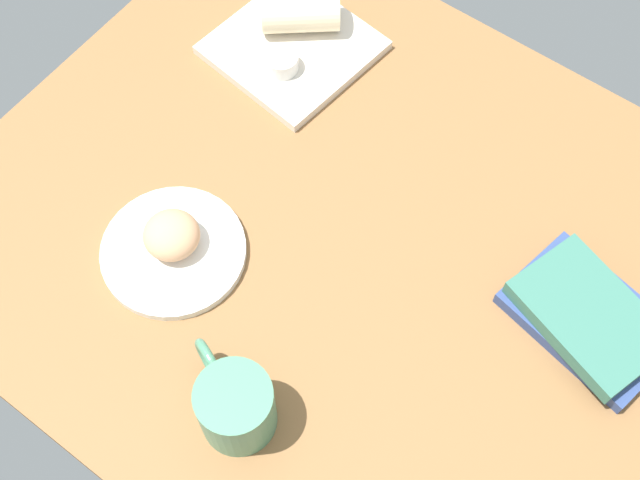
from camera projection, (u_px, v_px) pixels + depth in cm
name	position (u px, v px, depth cm)	size (l,w,h in cm)	color
dining_table	(351.00, 248.00, 123.45)	(110.00, 90.00, 4.00)	olive
round_plate	(174.00, 252.00, 120.17)	(20.19, 20.19, 1.40)	white
scone_pastry	(172.00, 235.00, 117.71)	(7.80, 7.80, 5.07)	tan
square_plate	(293.00, 47.00, 136.76)	(22.23, 22.23, 1.60)	silver
sauce_cup	(282.00, 62.00, 132.53)	(5.13, 5.13, 2.79)	silver
breakfast_wrap	(300.00, 11.00, 134.87)	(6.64, 6.64, 12.05)	beige
book_stack	(589.00, 317.00, 113.86)	(23.60, 18.75, 4.94)	#33477F
coffee_mug	(235.00, 405.00, 105.48)	(14.40, 9.60, 10.15)	#4C8C6B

